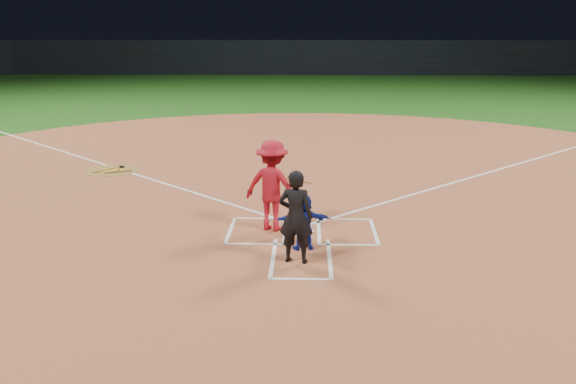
{
  "coord_description": "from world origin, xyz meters",
  "views": [
    {
      "loc": [
        0.09,
        -13.5,
        4.38
      ],
      "look_at": [
        -0.3,
        -0.4,
        1.0
      ],
      "focal_mm": 40.0,
      "sensor_mm": 36.0,
      "label": 1
    }
  ],
  "objects_px": {
    "on_deck_circle": "(112,170)",
    "catcher": "(304,222)",
    "umpire": "(296,217)",
    "batter_at_plate": "(273,185)",
    "home_plate": "(302,230)"
  },
  "relations": [
    {
      "from": "catcher",
      "to": "umpire",
      "type": "bearing_deg",
      "value": 66.85
    },
    {
      "from": "catcher",
      "to": "batter_at_plate",
      "type": "height_order",
      "value": "batter_at_plate"
    },
    {
      "from": "catcher",
      "to": "batter_at_plate",
      "type": "relative_size",
      "value": 0.57
    },
    {
      "from": "umpire",
      "to": "on_deck_circle",
      "type": "bearing_deg",
      "value": -41.57
    },
    {
      "from": "home_plate",
      "to": "catcher",
      "type": "height_order",
      "value": "catcher"
    },
    {
      "from": "on_deck_circle",
      "to": "umpire",
      "type": "xyz_separation_m",
      "value": [
        5.92,
        -7.87,
        0.89
      ]
    },
    {
      "from": "on_deck_circle",
      "to": "catcher",
      "type": "distance_m",
      "value": 9.4
    },
    {
      "from": "home_plate",
      "to": "on_deck_circle",
      "type": "relative_size",
      "value": 0.35
    },
    {
      "from": "home_plate",
      "to": "umpire",
      "type": "relative_size",
      "value": 0.33
    },
    {
      "from": "umpire",
      "to": "home_plate",
      "type": "bearing_deg",
      "value": -81.79
    },
    {
      "from": "home_plate",
      "to": "batter_at_plate",
      "type": "height_order",
      "value": "batter_at_plate"
    },
    {
      "from": "home_plate",
      "to": "umpire",
      "type": "height_order",
      "value": "umpire"
    },
    {
      "from": "catcher",
      "to": "umpire",
      "type": "xyz_separation_m",
      "value": [
        -0.15,
        -0.72,
        0.33
      ]
    },
    {
      "from": "catcher",
      "to": "batter_at_plate",
      "type": "xyz_separation_m",
      "value": [
        -0.7,
        1.3,
        0.43
      ]
    },
    {
      "from": "on_deck_circle",
      "to": "batter_at_plate",
      "type": "relative_size",
      "value": 0.85
    }
  ]
}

